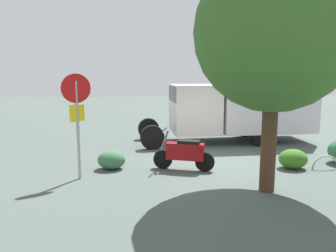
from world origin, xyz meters
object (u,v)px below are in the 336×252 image
object	(u,v)px
motorcycle	(185,153)
box_truck_near	(240,104)
street_tree	(274,32)
stop_sign	(77,110)
bike_rack_hoop	(325,169)

from	to	relation	value
motorcycle	box_truck_near	bearing A→B (deg)	-107.73
box_truck_near	street_tree	bearing A→B (deg)	76.89
stop_sign	street_tree	distance (m)	5.18
box_truck_near	motorcycle	distance (m)	4.87
stop_sign	bike_rack_hoop	distance (m)	7.34
stop_sign	bike_rack_hoop	size ratio (longest dim) A/B	3.30
stop_sign	bike_rack_hoop	xyz separation A→B (m)	(-7.09, -0.21, -1.86)
street_tree	bike_rack_hoop	bearing A→B (deg)	-147.27
motorcycle	street_tree	size ratio (longest dim) A/B	0.31
bike_rack_hoop	box_truck_near	bearing A→B (deg)	-72.30
street_tree	motorcycle	bearing A→B (deg)	-47.70
stop_sign	bike_rack_hoop	world-z (taller)	stop_sign
box_truck_near	motorcycle	xyz separation A→B (m)	(2.85, 3.82, -1.03)
box_truck_near	bike_rack_hoop	size ratio (longest dim) A/B	8.34
box_truck_near	street_tree	world-z (taller)	street_tree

